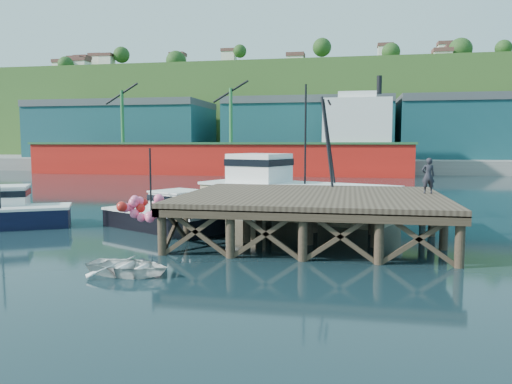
% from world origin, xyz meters
% --- Properties ---
extents(ground, '(300.00, 300.00, 0.00)m').
position_xyz_m(ground, '(0.00, 0.00, 0.00)').
color(ground, black).
rests_on(ground, ground).
extents(wharf, '(12.00, 10.00, 2.62)m').
position_xyz_m(wharf, '(5.50, -0.19, 1.94)').
color(wharf, brown).
rests_on(wharf, ground).
extents(far_quay, '(160.00, 40.00, 2.00)m').
position_xyz_m(far_quay, '(0.00, 70.00, 1.00)').
color(far_quay, gray).
rests_on(far_quay, ground).
extents(warehouse_left, '(32.00, 16.00, 9.00)m').
position_xyz_m(warehouse_left, '(-35.00, 65.00, 6.50)').
color(warehouse_left, '#17454E').
rests_on(warehouse_left, far_quay).
extents(warehouse_mid, '(28.00, 16.00, 9.00)m').
position_xyz_m(warehouse_mid, '(0.00, 65.00, 6.50)').
color(warehouse_mid, '#17454E').
rests_on(warehouse_mid, far_quay).
extents(warehouse_right, '(30.00, 16.00, 9.00)m').
position_xyz_m(warehouse_right, '(30.00, 65.00, 6.50)').
color(warehouse_right, '#17454E').
rests_on(warehouse_right, far_quay).
extents(cargo_ship, '(55.50, 10.00, 13.75)m').
position_xyz_m(cargo_ship, '(-8.46, 48.00, 3.31)').
color(cargo_ship, red).
rests_on(cargo_ship, ground).
extents(hillside, '(220.00, 50.00, 22.00)m').
position_xyz_m(hillside, '(0.00, 100.00, 11.00)').
color(hillside, '#2D511E').
rests_on(hillside, ground).
extents(boat_navy, '(7.15, 5.36, 4.25)m').
position_xyz_m(boat_navy, '(-11.09, 0.13, 0.85)').
color(boat_navy, black).
rests_on(boat_navy, ground).
extents(boat_black, '(7.30, 6.17, 4.27)m').
position_xyz_m(boat_black, '(-2.30, 1.23, 0.78)').
color(boat_black, black).
rests_on(boat_black, ground).
extents(trawler, '(12.70, 8.53, 8.02)m').
position_xyz_m(trawler, '(3.76, 6.67, 1.65)').
color(trawler, '#CFB385').
rests_on(trawler, ground).
extents(dinghy, '(3.18, 2.44, 0.61)m').
position_xyz_m(dinghy, '(-0.19, -7.87, 0.31)').
color(dinghy, white).
rests_on(dinghy, ground).
extents(dockworker, '(0.67, 0.49, 1.70)m').
position_xyz_m(dockworker, '(10.90, 1.24, 2.98)').
color(dockworker, '#21212A').
rests_on(dockworker, wharf).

